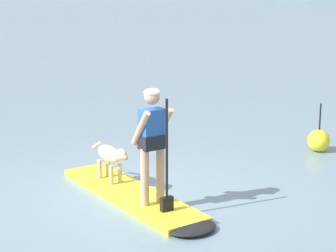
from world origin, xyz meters
TOP-DOWN VIEW (x-y plane):
  - ground_plane at (0.00, 0.00)m, footprint 400.00×400.00m
  - paddleboard at (0.21, -0.08)m, footprint 3.32×1.87m
  - person_paddler at (0.57, -0.22)m, footprint 0.68×0.59m
  - dog at (-0.54, 0.22)m, footprint 1.03×0.47m
  - marker_buoy at (1.43, 3.93)m, footprint 0.42×0.42m

SIDE VIEW (x-z plane):
  - ground_plane at x=0.00m, z-range 0.00..0.00m
  - paddleboard at x=0.21m, z-range 0.00..0.10m
  - marker_buoy at x=1.43m, z-range -0.25..0.67m
  - dog at x=-0.54m, z-range 0.21..0.81m
  - person_paddler at x=0.57m, z-range 0.23..1.89m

